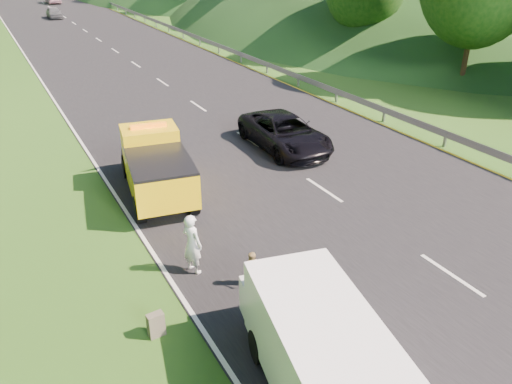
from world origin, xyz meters
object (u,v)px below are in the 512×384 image
passing_suv (284,149)px  woman (194,271)px  child (253,287)px  tow_truck (156,165)px  white_van (325,360)px  suitcase (156,325)px

passing_suv → woman: bearing=-134.5°
woman → child: woman is taller
woman → child: (1.12, -1.41, 0.00)m
tow_truck → passing_suv: bearing=22.9°
white_van → woman: bearing=107.5°
white_van → tow_truck: bearing=101.1°
child → woman: bearing=163.4°
child → tow_truck: bearing=128.7°
tow_truck → passing_suv: 6.64m
child → suitcase: bearing=-134.4°
white_van → woman: white_van is taller
suitcase → passing_suv: size_ratio=0.12×
woman → child: 1.80m
woman → child: size_ratio=1.71×
suitcase → child: bearing=10.5°
tow_truck → white_van: tow_truck is taller
tow_truck → child: 6.65m
white_van → suitcase: white_van is taller
white_van → woman: 5.55m
white_van → passing_suv: 13.78m
woman → tow_truck: bearing=-28.7°
child → suitcase: size_ratio=1.68×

